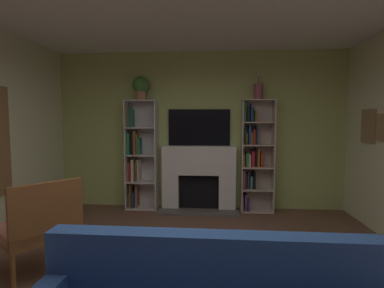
{
  "coord_description": "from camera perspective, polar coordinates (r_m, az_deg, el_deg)",
  "views": [
    {
      "loc": [
        0.28,
        -2.49,
        1.58
      ],
      "look_at": [
        0.0,
        1.12,
        1.3
      ],
      "focal_mm": 27.38,
      "sensor_mm": 36.0,
      "label": 1
    }
  ],
  "objects": [
    {
      "name": "tv",
      "position": [
        5.27,
        1.4,
        3.23
      ],
      "size": [
        1.1,
        0.06,
        0.65
      ],
      "primitive_type": "cube",
      "color": "black",
      "rests_on": "fireplace"
    },
    {
      "name": "fireplace",
      "position": [
        5.27,
        1.33,
        -6.16
      ],
      "size": [
        1.4,
        0.54,
        1.14
      ],
      "color": "white",
      "rests_on": "ground_plane"
    },
    {
      "name": "armchair",
      "position": [
        3.39,
        -27.46,
        -13.97
      ],
      "size": [
        0.92,
        0.92,
        1.01
      ],
      "color": "brown",
      "rests_on": "ground_plane"
    },
    {
      "name": "potted_plant",
      "position": [
        5.34,
        -9.9,
        10.95
      ],
      "size": [
        0.3,
        0.3,
        0.42
      ],
      "color": "#AF6D55",
      "rests_on": "bookshelf_left"
    },
    {
      "name": "wall_back_accent",
      "position": [
        5.33,
        1.44,
        2.62
      ],
      "size": [
        5.26,
        0.06,
        2.82
      ],
      "primitive_type": "cube",
      "color": "#B3C16C",
      "rests_on": "ground_plane"
    },
    {
      "name": "bookshelf_right",
      "position": [
        5.25,
        11.91,
        -2.09
      ],
      "size": [
        0.56,
        0.32,
        1.95
      ],
      "color": "beige",
      "rests_on": "ground_plane"
    },
    {
      "name": "bookshelf_left",
      "position": [
        5.4,
        -10.31,
        -2.52
      ],
      "size": [
        0.56,
        0.32,
        1.95
      ],
      "color": "silver",
      "rests_on": "ground_plane"
    },
    {
      "name": "vase_with_flowers",
      "position": [
        5.22,
        12.83,
        10.08
      ],
      "size": [
        0.16,
        0.16,
        0.47
      ],
      "color": "#903F53",
      "rests_on": "bookshelf_right"
    }
  ]
}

